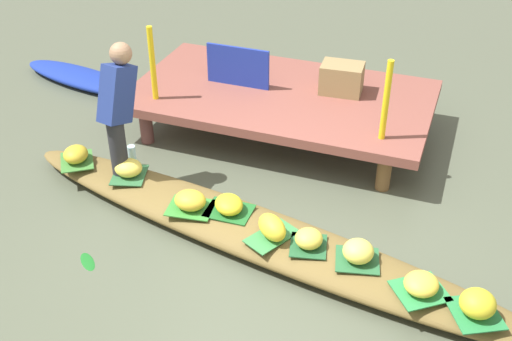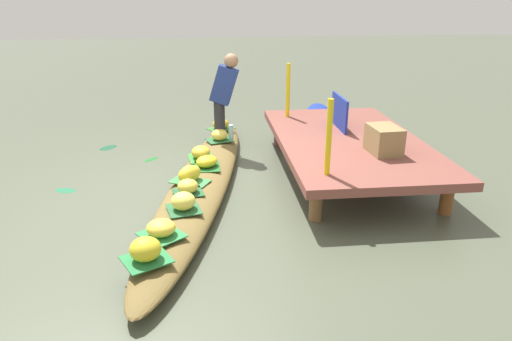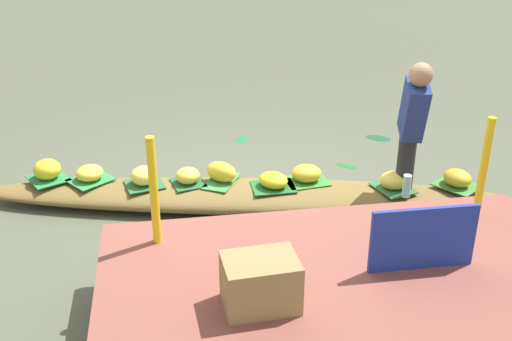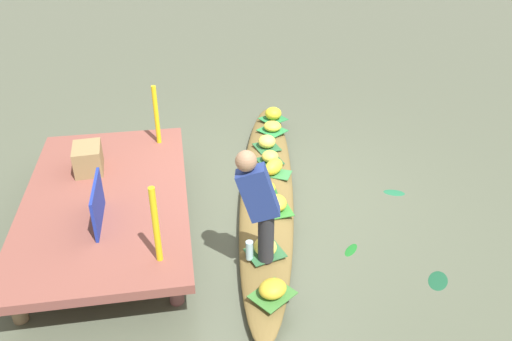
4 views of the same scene
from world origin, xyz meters
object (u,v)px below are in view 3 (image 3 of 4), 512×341
object	(u,v)px
vendor_person	(413,120)
produce_crate	(260,283)
banana_bunch_1	(457,178)
water_bottle	(407,186)
banana_bunch_3	(90,173)
banana_bunch_2	(394,180)
banana_bunch_7	(273,180)
banana_bunch_0	(221,172)
banana_bunch_5	(306,173)
banana_bunch_8	(188,176)
vendor_boat	(245,196)
banana_bunch_4	(144,176)
banana_bunch_6	(47,169)
market_banner	(423,239)

from	to	relation	value
vendor_person	produce_crate	world-z (taller)	vendor_person
banana_bunch_1	vendor_person	distance (m)	0.81
water_bottle	banana_bunch_3	bearing A→B (deg)	-15.48
banana_bunch_2	banana_bunch_7	size ratio (longest dim) A/B	0.92
banana_bunch_0	banana_bunch_7	world-z (taller)	banana_bunch_0
banana_bunch_1	banana_bunch_7	bearing A→B (deg)	-7.86
banana_bunch_0	water_bottle	xyz separation A→B (m)	(-1.61, 0.57, 0.01)
banana_bunch_0	banana_bunch_5	xyz separation A→B (m)	(-0.79, 0.12, -0.01)
banana_bunch_8	vendor_person	size ratio (longest dim) A/B	0.18
vendor_boat	banana_bunch_1	distance (m)	1.99
banana_bunch_4	banana_bunch_6	bearing A→B (deg)	-16.45
banana_bunch_2	market_banner	world-z (taller)	market_banner
market_banner	produce_crate	distance (m)	1.12
vendor_person	banana_bunch_6	bearing A→B (deg)	-13.59
market_banner	banana_bunch_3	bearing A→B (deg)	-43.91
banana_bunch_5	banana_bunch_6	world-z (taller)	banana_bunch_6
banana_bunch_1	banana_bunch_8	bearing A→B (deg)	-10.20
banana_bunch_0	banana_bunch_4	world-z (taller)	banana_bunch_0
vendor_boat	market_banner	xyz separation A→B (m)	(-0.90, 1.91, 0.60)
banana_bunch_8	market_banner	distance (m)	2.53
banana_bunch_3	banana_bunch_4	world-z (taller)	banana_bunch_4
banana_bunch_1	produce_crate	world-z (taller)	produce_crate
banana_bunch_2	produce_crate	size ratio (longest dim) A/B	0.59
vendor_person	produce_crate	size ratio (longest dim) A/B	2.82
banana_bunch_0	banana_bunch_8	xyz separation A→B (m)	(0.31, -0.01, -0.02)
vendor_boat	banana_bunch_1	size ratio (longest dim) A/B	18.69
banana_bunch_0	vendor_person	world-z (taller)	vendor_person
banana_bunch_1	banana_bunch_2	distance (m)	0.60
banana_bunch_5	produce_crate	world-z (taller)	produce_crate
banana_bunch_0	market_banner	distance (m)	2.35
banana_bunch_4	water_bottle	world-z (taller)	water_bottle
vendor_boat	vendor_person	distance (m)	1.68
banana_bunch_2	market_banner	bearing A→B (deg)	74.52
vendor_boat	banana_bunch_6	size ratio (longest dim) A/B	19.52
banana_bunch_7	banana_bunch_8	world-z (taller)	banana_bunch_8
banana_bunch_7	market_banner	distance (m)	1.99
banana_bunch_6	market_banner	xyz separation A→B (m)	(-2.73, 2.35, 0.39)
banana_bunch_4	market_banner	size ratio (longest dim) A/B	0.34
banana_bunch_2	banana_bunch_4	xyz separation A→B (m)	(2.28, -0.44, 0.01)
vendor_person	market_banner	bearing A→B (deg)	71.16
banana_bunch_7	banana_bunch_4	bearing A→B (deg)	-11.58
vendor_person	banana_bunch_8	bearing A→B (deg)	-14.08
banana_bunch_4	vendor_person	bearing A→B (deg)	167.53
water_bottle	market_banner	xyz separation A→B (m)	(0.51, 1.47, 0.39)
water_bottle	vendor_boat	bearing A→B (deg)	-17.35
vendor_person	banana_bunch_0	bearing A→B (deg)	-16.32
banana_bunch_3	market_banner	bearing A→B (deg)	135.91
banana_bunch_2	market_banner	xyz separation A→B (m)	(0.46, 1.65, 0.41)
banana_bunch_1	banana_bunch_2	xyz separation A→B (m)	(0.60, -0.04, 0.00)
water_bottle	produce_crate	world-z (taller)	produce_crate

